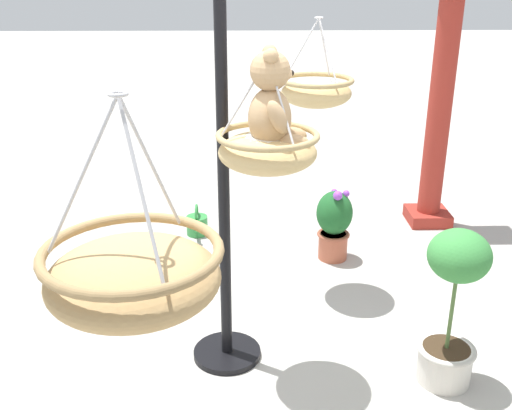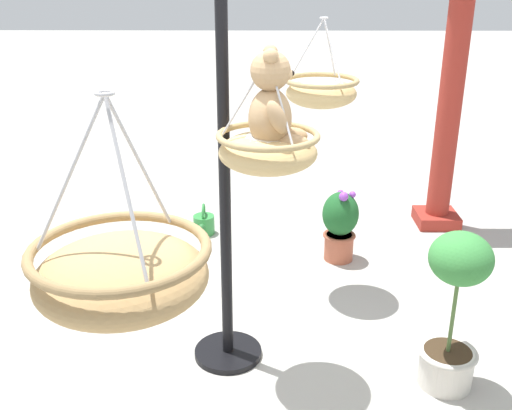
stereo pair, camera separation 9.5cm
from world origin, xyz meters
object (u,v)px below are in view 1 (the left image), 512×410
display_pole_central (225,239)px  watering_can (197,225)px  hanging_basket_with_teddy (268,149)px  hanging_basket_left_high (316,90)px  hanging_basket_right_low (133,274)px  greenhouse_pillar_far_back (441,102)px  potted_plant_flowering_red (453,304)px  teddy_bear (273,106)px  potted_plant_bushy_green (334,223)px

display_pole_central → watering_can: (-1.91, -0.33, -0.75)m
display_pole_central → hanging_basket_with_teddy: 0.67m
hanging_basket_with_teddy → watering_can: hanging_basket_with_teddy is taller
hanging_basket_left_high → watering_can: (-1.01, -0.96, -1.46)m
hanging_basket_with_teddy → hanging_basket_right_low: bearing=-19.1°
display_pole_central → greenhouse_pillar_far_back: 2.92m
hanging_basket_left_high → potted_plant_flowering_red: bearing=30.9°
hanging_basket_with_teddy → teddy_bear: bearing=90.0°
hanging_basket_right_low → hanging_basket_with_teddy: bearing=160.9°
greenhouse_pillar_far_back → watering_can: size_ratio=7.15×
hanging_basket_right_low → hanging_basket_left_high: bearing=160.6°
hanging_basket_left_high → greenhouse_pillar_far_back: bearing=134.0°
display_pole_central → hanging_basket_left_high: display_pole_central is taller
hanging_basket_with_teddy → hanging_basket_right_low: hanging_basket_right_low is taller
potted_plant_flowering_red → hanging_basket_with_teddy: bearing=-96.7°
display_pole_central → hanging_basket_with_teddy: bearing=59.0°
hanging_basket_right_low → greenhouse_pillar_far_back: size_ratio=0.29×
teddy_bear → potted_plant_bushy_green: 2.15m
potted_plant_bushy_green → potted_plant_flowering_red: bearing=15.1°
hanging_basket_with_teddy → watering_can: bearing=-164.4°
teddy_bear → hanging_basket_right_low: hanging_basket_right_low is taller
hanging_basket_left_high → potted_plant_bushy_green: (-0.49, 0.25, -1.23)m
teddy_bear → potted_plant_flowering_red: teddy_bear is taller
hanging_basket_left_high → potted_plant_bushy_green: bearing=152.8°
display_pole_central → hanging_basket_right_low: size_ratio=3.67×
hanging_basket_right_low → watering_can: 3.75m
hanging_basket_with_teddy → potted_plant_bushy_green: (-1.54, 0.64, -1.12)m
teddy_bear → potted_plant_flowering_red: bearing=83.1°
hanging_basket_left_high → potted_plant_flowering_red: 1.71m
hanging_basket_right_low → potted_plant_bushy_green: size_ratio=1.10×
hanging_basket_left_high → potted_plant_bushy_green: 1.35m
potted_plant_bushy_green → watering_can: bearing=-112.9°
potted_plant_flowering_red → hanging_basket_right_low: bearing=-50.5°
display_pole_central → hanging_basket_left_high: bearing=145.0°
greenhouse_pillar_far_back → teddy_bear: bearing=-35.7°
potted_plant_flowering_red → watering_can: potted_plant_flowering_red is taller
greenhouse_pillar_far_back → watering_can: 2.53m
potted_plant_flowering_red → potted_plant_bushy_green: potted_plant_flowering_red is taller
potted_plant_flowering_red → display_pole_central: bearing=-101.8°
hanging_basket_left_high → greenhouse_pillar_far_back: (-1.26, 1.30, -0.36)m
display_pole_central → hanging_basket_with_teddy: display_pole_central is taller
teddy_bear → hanging_basket_left_high: bearing=161.2°
display_pole_central → watering_can: 2.07m
display_pole_central → potted_plant_bushy_green: (-1.39, 0.89, -0.51)m
hanging_basket_left_high → watering_can: bearing=-136.4°
greenhouse_pillar_far_back → potted_plant_bushy_green: greenhouse_pillar_far_back is taller
hanging_basket_left_high → potted_plant_flowering_red: size_ratio=0.61×
display_pole_central → potted_plant_flowering_red: 1.40m
hanging_basket_with_teddy → greenhouse_pillar_far_back: (-2.31, 1.69, -0.25)m
hanging_basket_left_high → watering_can: hanging_basket_left_high is taller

